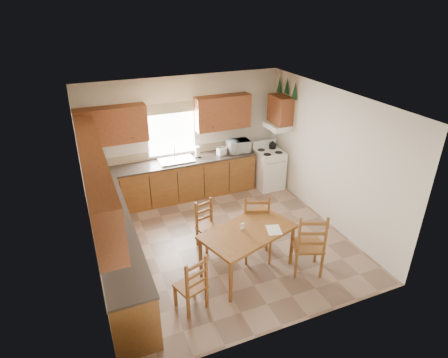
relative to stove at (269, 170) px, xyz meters
name	(u,v)px	position (x,y,z in m)	size (l,w,h in m)	color
floor	(223,241)	(-1.88, -1.66, -0.45)	(4.50, 4.50, 0.00)	#8B705C
ceiling	(223,101)	(-1.88, -1.66, 2.25)	(4.50, 4.50, 0.00)	brown
wall_left	(88,202)	(-4.13, -1.66, 0.90)	(4.50, 4.50, 0.00)	silver
wall_right	(329,158)	(0.37, -1.66, 0.90)	(4.50, 4.50, 0.00)	silver
wall_back	(184,137)	(-1.88, 0.59, 0.90)	(4.50, 4.50, 0.00)	silver
wall_front	(291,250)	(-1.88, -3.91, 0.90)	(4.50, 4.50, 0.00)	silver
lower_cab_back	(174,181)	(-2.25, 0.29, -0.01)	(3.75, 0.60, 0.88)	brown
lower_cab_left	(117,251)	(-3.83, -1.81, -0.01)	(0.60, 3.60, 0.88)	brown
counter_back	(173,162)	(-2.25, 0.29, 0.45)	(3.75, 0.63, 0.04)	#38302A
counter_left	(113,227)	(-3.83, -1.81, 0.45)	(0.63, 3.60, 0.04)	#38302A
backsplash	(169,153)	(-2.25, 0.58, 0.56)	(3.75, 0.01, 0.18)	tan
upper_cab_back_left	(112,125)	(-3.43, 0.43, 1.40)	(1.41, 0.33, 0.75)	brown
upper_cab_back_right	(223,112)	(-1.02, 0.43, 1.40)	(1.25, 0.33, 0.75)	brown
upper_cab_left	(95,175)	(-3.96, -1.81, 1.40)	(0.33, 3.60, 0.75)	brown
upper_cab_stove	(280,110)	(0.20, -0.01, 1.45)	(0.33, 0.62, 0.62)	brown
range_hood	(277,126)	(0.15, -0.01, 1.07)	(0.44, 0.62, 0.12)	white
window_frame	(171,130)	(-2.18, 0.56, 1.10)	(1.13, 0.02, 1.18)	white
window_pane	(171,130)	(-2.18, 0.56, 1.10)	(1.05, 0.01, 1.10)	white
window_valance	(170,108)	(-2.18, 0.53, 1.60)	(1.19, 0.01, 0.24)	#58713F
sink_basin	(176,160)	(-2.18, 0.29, 0.49)	(0.75, 0.45, 0.04)	silver
pine_decal_a	(295,91)	(0.33, -0.33, 1.93)	(0.22, 0.22, 0.36)	#164120
pine_decal_b	(287,86)	(0.33, -0.01, 1.97)	(0.22, 0.22, 0.36)	#164120
pine_decal_c	(280,85)	(0.33, 0.31, 1.93)	(0.22, 0.22, 0.36)	#164120
stove	(269,170)	(0.00, 0.00, 0.00)	(0.61, 0.63, 0.90)	white
coffeemaker	(98,165)	(-3.81, 0.31, 0.65)	(0.21, 0.25, 0.35)	white
paper_towel	(197,152)	(-1.67, 0.33, 0.59)	(0.11, 0.11, 0.25)	white
toaster	(222,151)	(-1.12, 0.25, 0.55)	(0.20, 0.13, 0.17)	white
microwave	(238,146)	(-0.70, 0.26, 0.61)	(0.47, 0.34, 0.28)	white
dining_table	(247,251)	(-1.82, -2.59, -0.05)	(1.50, 0.86, 0.80)	brown
chair_near_left	(190,282)	(-2.95, -3.02, 0.02)	(0.40, 0.38, 0.95)	brown
chair_near_right	(308,242)	(-0.90, -2.95, 0.12)	(0.48, 0.46, 1.14)	brown
chair_far_left	(209,226)	(-2.17, -1.71, 0.00)	(0.38, 0.36, 0.91)	brown
chair_far_right	(257,231)	(-1.51, -2.34, 0.10)	(0.46, 0.44, 1.10)	brown
table_paper	(274,230)	(-1.43, -2.73, 0.35)	(0.22, 0.30, 0.00)	white
table_card	(242,226)	(-1.89, -2.52, 0.41)	(0.09, 0.02, 0.12)	white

